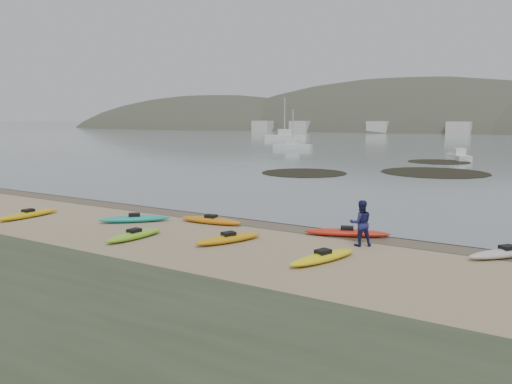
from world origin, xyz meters
The scene contains 6 objects.
ground centered at (0.00, 0.00, 0.00)m, with size 600.00×600.00×0.00m, color tan.
wet_sand centered at (0.00, -0.30, 0.00)m, with size 60.00×60.00×0.00m, color brown.
kayaks centered at (0.61, -3.41, 0.17)m, with size 24.21×8.44×0.34m.
person_east centered at (6.32, -2.05, 0.96)m, with size 0.93×0.72×1.91m, color navy.
kelp_mats centered at (-0.68, 28.79, 0.03)m, with size 19.63×26.67×0.04m.
moored_boats centered at (-4.83, 81.76, 0.57)m, with size 95.45×75.99×1.35m.
Camera 1 is at (13.11, -21.48, 5.27)m, focal length 35.00 mm.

